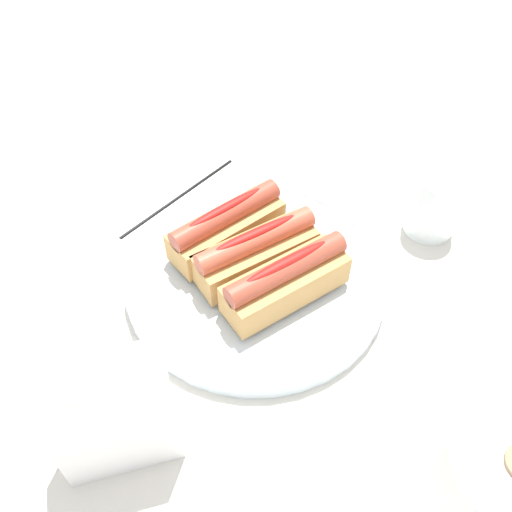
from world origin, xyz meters
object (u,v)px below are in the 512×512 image
object	(u,v)px
hotdog_back	(256,252)
napkin_box	(113,417)
hotdog_front	(229,225)
hotdog_side	(286,280)
water_glass	(434,205)
paper_towel_roll	(496,495)
serving_bowl	(256,274)
chopstick_near	(179,196)

from	to	relation	value
hotdog_back	napkin_box	size ratio (longest dim) A/B	1.02
hotdog_front	napkin_box	size ratio (longest dim) A/B	1.04
hotdog_side	water_glass	bearing A→B (deg)	-174.02
water_glass	paper_towel_roll	distance (m)	0.38
water_glass	paper_towel_roll	xyz separation A→B (m)	(0.21, 0.31, 0.02)
hotdog_front	hotdog_side	world-z (taller)	same
serving_bowl	paper_towel_roll	distance (m)	0.35
hotdog_front	hotdog_back	world-z (taller)	same
water_glass	chopstick_near	distance (m)	0.35
water_glass	napkin_box	distance (m)	0.48
paper_towel_roll	napkin_box	size ratio (longest dim) A/B	0.89
hotdog_front	napkin_box	xyz separation A→B (m)	(0.21, 0.18, 0.02)
paper_towel_roll	napkin_box	bearing A→B (deg)	-40.09
hotdog_back	water_glass	distance (m)	0.25
hotdog_side	chopstick_near	bearing A→B (deg)	-83.44
napkin_box	serving_bowl	bearing A→B (deg)	-136.39
hotdog_back	serving_bowl	bearing A→B (deg)	164.05
paper_towel_roll	napkin_box	distance (m)	0.33
paper_towel_roll	water_glass	bearing A→B (deg)	-124.33
serving_bowl	water_glass	world-z (taller)	water_glass
hotdog_back	water_glass	xyz separation A→B (m)	(-0.25, 0.03, -0.02)
serving_bowl	chopstick_near	distance (m)	0.20
serving_bowl	hotdog_back	bearing A→B (deg)	-15.95
serving_bowl	paper_towel_roll	xyz separation A→B (m)	(-0.04, 0.34, 0.05)
hotdog_side	paper_towel_roll	world-z (taller)	paper_towel_roll
serving_bowl	chopstick_near	size ratio (longest dim) A/B	1.47
water_glass	paper_towel_roll	size ratio (longest dim) A/B	0.67
chopstick_near	hotdog_side	bearing A→B (deg)	76.50
serving_bowl	paper_towel_roll	size ratio (longest dim) A/B	2.41
serving_bowl	hotdog_front	size ratio (longest dim) A/B	2.06
serving_bowl	hotdog_front	world-z (taller)	hotdog_front
hotdog_side	napkin_box	size ratio (longest dim) A/B	1.02
water_glass	hotdog_front	bearing A→B (deg)	-17.65
serving_bowl	chopstick_near	world-z (taller)	serving_bowl
napkin_box	water_glass	bearing A→B (deg)	-154.89
hotdog_side	water_glass	distance (m)	0.25
hotdog_side	paper_towel_roll	distance (m)	0.29
serving_bowl	water_glass	size ratio (longest dim) A/B	3.58
hotdog_back	water_glass	bearing A→B (deg)	173.50
hotdog_front	water_glass	xyz separation A→B (m)	(-0.26, 0.08, -0.02)
serving_bowl	water_glass	bearing A→B (deg)	173.50
paper_towel_roll	hotdog_front	bearing A→B (deg)	-83.11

